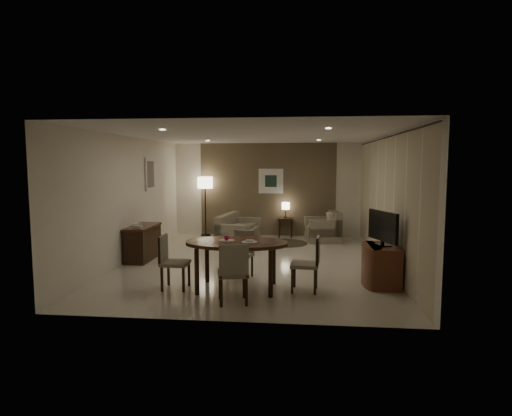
# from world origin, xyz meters

# --- Properties ---
(room_shell) EXTENTS (5.50, 7.00, 2.70)m
(room_shell) POSITION_xyz_m (0.00, 0.40, 1.35)
(room_shell) COLOR beige
(room_shell) RESTS_ON ground
(taupe_accent) EXTENTS (3.96, 0.03, 2.70)m
(taupe_accent) POSITION_xyz_m (0.00, 3.48, 1.35)
(taupe_accent) COLOR brown
(taupe_accent) RESTS_ON wall_back
(curtain_wall) EXTENTS (0.08, 6.70, 2.58)m
(curtain_wall) POSITION_xyz_m (2.68, 0.00, 1.32)
(curtain_wall) COLOR beige
(curtain_wall) RESTS_ON wall_right
(curtain_rod) EXTENTS (0.03, 6.80, 0.03)m
(curtain_rod) POSITION_xyz_m (2.68, 0.00, 2.64)
(curtain_rod) COLOR black
(curtain_rod) RESTS_ON wall_right
(art_back_frame) EXTENTS (0.72, 0.03, 0.72)m
(art_back_frame) POSITION_xyz_m (0.10, 3.46, 1.60)
(art_back_frame) COLOR silver
(art_back_frame) RESTS_ON wall_back
(art_back_canvas) EXTENTS (0.34, 0.01, 0.34)m
(art_back_canvas) POSITION_xyz_m (0.10, 3.44, 1.60)
(art_back_canvas) COLOR #192E25
(art_back_canvas) RESTS_ON wall_back
(art_left_frame) EXTENTS (0.03, 0.60, 0.80)m
(art_left_frame) POSITION_xyz_m (-2.72, 1.20, 1.85)
(art_left_frame) COLOR silver
(art_left_frame) RESTS_ON wall_left
(art_left_canvas) EXTENTS (0.01, 0.46, 0.64)m
(art_left_canvas) POSITION_xyz_m (-2.71, 1.20, 1.85)
(art_left_canvas) COLOR gray
(art_left_canvas) RESTS_ON wall_left
(downlight_nl) EXTENTS (0.10, 0.10, 0.01)m
(downlight_nl) POSITION_xyz_m (-1.40, -1.80, 2.69)
(downlight_nl) COLOR white
(downlight_nl) RESTS_ON ceiling
(downlight_nr) EXTENTS (0.10, 0.10, 0.01)m
(downlight_nr) POSITION_xyz_m (1.40, -1.80, 2.69)
(downlight_nr) COLOR white
(downlight_nr) RESTS_ON ceiling
(downlight_fl) EXTENTS (0.10, 0.10, 0.01)m
(downlight_fl) POSITION_xyz_m (-1.40, 1.80, 2.69)
(downlight_fl) COLOR white
(downlight_fl) RESTS_ON ceiling
(downlight_fr) EXTENTS (0.10, 0.10, 0.01)m
(downlight_fr) POSITION_xyz_m (1.40, 1.80, 2.69)
(downlight_fr) COLOR white
(downlight_fr) RESTS_ON ceiling
(console_desk) EXTENTS (0.48, 1.20, 0.75)m
(console_desk) POSITION_xyz_m (-2.49, 0.00, 0.38)
(console_desk) COLOR #4C2518
(console_desk) RESTS_ON floor
(telephone) EXTENTS (0.20, 0.14, 0.09)m
(telephone) POSITION_xyz_m (-2.49, -0.30, 0.80)
(telephone) COLOR white
(telephone) RESTS_ON console_desk
(tv_cabinet) EXTENTS (0.48, 0.90, 0.70)m
(tv_cabinet) POSITION_xyz_m (2.40, -1.50, 0.35)
(tv_cabinet) COLOR brown
(tv_cabinet) RESTS_ON floor
(flat_tv) EXTENTS (0.36, 0.85, 0.60)m
(flat_tv) POSITION_xyz_m (2.38, -1.50, 1.02)
(flat_tv) COLOR black
(flat_tv) RESTS_ON tv_cabinet
(dining_table) EXTENTS (1.73, 1.08, 0.81)m
(dining_table) POSITION_xyz_m (-0.09, -2.01, 0.41)
(dining_table) COLOR #4C2518
(dining_table) RESTS_ON floor
(chair_near) EXTENTS (0.54, 0.54, 0.94)m
(chair_near) POSITION_xyz_m (-0.05, -2.71, 0.47)
(chair_near) COLOR gray
(chair_near) RESTS_ON floor
(chair_far) EXTENTS (0.52, 0.52, 0.86)m
(chair_far) POSITION_xyz_m (-0.15, -1.29, 0.43)
(chair_far) COLOR gray
(chair_far) RESTS_ON floor
(chair_left) EXTENTS (0.44, 0.44, 0.91)m
(chair_left) POSITION_xyz_m (-1.13, -2.09, 0.45)
(chair_left) COLOR gray
(chair_left) RESTS_ON floor
(chair_right) EXTENTS (0.48, 0.48, 0.92)m
(chair_right) POSITION_xyz_m (1.04, -2.00, 0.46)
(chair_right) COLOR gray
(chair_right) RESTS_ON floor
(plate_a) EXTENTS (0.26, 0.26, 0.02)m
(plate_a) POSITION_xyz_m (-0.27, -1.96, 0.82)
(plate_a) COLOR white
(plate_a) RESTS_ON dining_table
(plate_b) EXTENTS (0.26, 0.26, 0.02)m
(plate_b) POSITION_xyz_m (0.13, -2.06, 0.82)
(plate_b) COLOR white
(plate_b) RESTS_ON dining_table
(fruit_apple) EXTENTS (0.09, 0.09, 0.09)m
(fruit_apple) POSITION_xyz_m (-0.27, -1.96, 0.87)
(fruit_apple) COLOR #BD1545
(fruit_apple) RESTS_ON plate_a
(napkin) EXTENTS (0.12, 0.08, 0.03)m
(napkin) POSITION_xyz_m (0.13, -2.06, 0.84)
(napkin) COLOR white
(napkin) RESTS_ON plate_b
(round_rug) EXTENTS (1.24, 1.24, 0.01)m
(round_rug) POSITION_xyz_m (0.55, 2.24, 0.01)
(round_rug) COLOR #3D3622
(round_rug) RESTS_ON floor
(sofa) EXTENTS (1.74, 1.05, 0.77)m
(sofa) POSITION_xyz_m (-0.65, 2.10, 0.39)
(sofa) COLOR gray
(sofa) RESTS_ON floor
(armchair) EXTENTS (1.00, 1.04, 0.81)m
(armchair) POSITION_xyz_m (1.57, 2.65, 0.41)
(armchair) COLOR gray
(armchair) RESTS_ON floor
(side_table) EXTENTS (0.43, 0.43, 0.55)m
(side_table) POSITION_xyz_m (0.55, 3.23, 0.27)
(side_table) COLOR black
(side_table) RESTS_ON floor
(table_lamp) EXTENTS (0.22, 0.22, 0.50)m
(table_lamp) POSITION_xyz_m (0.55, 3.25, 0.80)
(table_lamp) COLOR #FFEAC1
(table_lamp) RESTS_ON side_table
(floor_lamp) EXTENTS (0.44, 0.44, 1.73)m
(floor_lamp) POSITION_xyz_m (-1.80, 3.23, 0.86)
(floor_lamp) COLOR #FFE5B7
(floor_lamp) RESTS_ON floor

